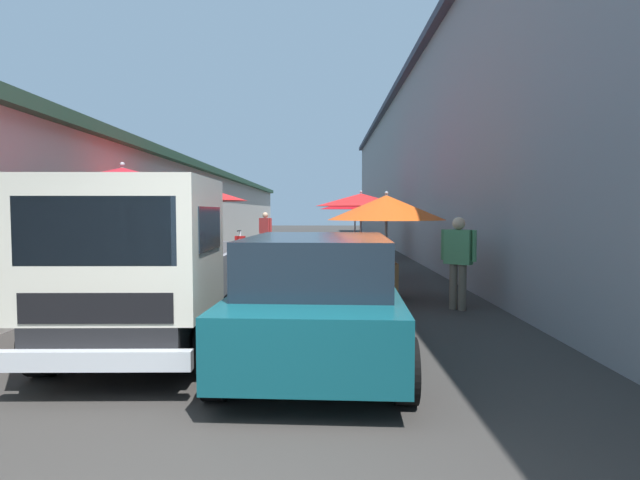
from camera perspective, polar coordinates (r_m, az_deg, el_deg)
ground at (r=16.40m, az=-1.98°, el=-2.83°), size 90.00×90.00×0.00m
building_left_whitewash at (r=20.22m, az=-23.04°, el=3.01°), size 49.80×7.50×3.47m
building_right_concrete at (r=19.78m, az=20.35°, el=8.26°), size 49.80×7.50×7.05m
fruit_stall_far_right at (r=19.37m, az=3.84°, el=3.31°), size 2.67×2.67×2.27m
fruit_stall_far_left at (r=10.07m, az=7.26°, el=2.48°), size 2.29×2.29×2.12m
fruit_stall_near_left at (r=7.71m, az=-20.95°, el=3.85°), size 2.38×2.38×2.41m
fruit_stall_near_right at (r=11.43m, az=-14.97°, el=4.13°), size 2.75×2.75×2.45m
fruit_stall_mid_lane at (r=13.56m, az=4.42°, el=3.25°), size 2.40×2.40×2.27m
hatchback_car at (r=5.95m, az=-0.17°, el=-6.40°), size 3.99×2.07×1.45m
delivery_truck at (r=6.39m, az=-18.59°, el=-3.17°), size 4.95×2.04×2.08m
vendor_by_crates at (r=20.45m, az=-6.09°, el=1.11°), size 0.45×0.55×1.69m
vendor_in_shade at (r=9.30m, az=15.12°, el=-1.77°), size 0.44×0.53×1.63m
parked_scooter at (r=15.78m, az=-9.24°, el=-1.47°), size 1.69×0.33×1.14m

